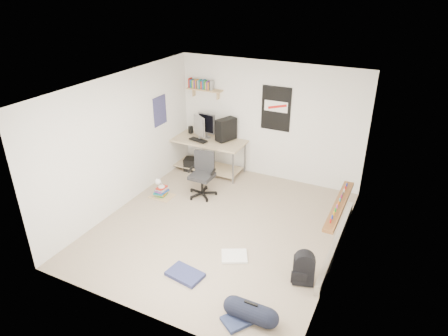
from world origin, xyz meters
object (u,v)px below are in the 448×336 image
at_px(office_chair, 202,174).
at_px(duffel_bag, 251,311).
at_px(desk, 207,156).
at_px(book_stack, 161,190).
at_px(backpack, 304,270).

relative_size(office_chair, duffel_bag, 1.78).
relative_size(desk, book_stack, 3.81).
bearing_deg(book_stack, duffel_bag, -37.20).
height_order(duffel_bag, book_stack, duffel_bag).
distance_m(backpack, book_stack, 3.43).
bearing_deg(backpack, duffel_bag, -128.91).
distance_m(desk, office_chair, 1.14).
distance_m(office_chair, backpack, 2.98).
height_order(desk, duffel_bag, desk).
bearing_deg(book_stack, desk, 79.91).
bearing_deg(desk, backpack, -24.37).
distance_m(desk, duffel_bag, 4.41).
height_order(backpack, book_stack, backpack).
relative_size(desk, duffel_bag, 3.35).
distance_m(desk, book_stack, 1.47).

